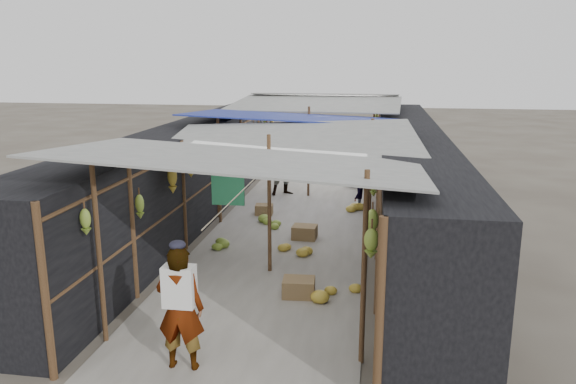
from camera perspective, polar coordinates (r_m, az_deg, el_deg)
The scene contains 14 objects.
ground at distance 8.05m, azimuth -6.01°, elevation -15.80°, with size 80.00×80.00×0.00m, color #6B6356.
aisle_slab at distance 13.96m, azimuth 0.83°, elevation -2.82°, with size 3.60×16.00×0.02m, color #9E998E.
stall_left at distance 14.31m, azimuth -9.92°, elevation 2.08°, with size 1.40×15.00×2.30m, color black.
stall_right at distance 13.58m, azimuth 12.20°, elevation 1.36°, with size 1.40×15.00×2.30m, color black.
crate_near at distance 9.57m, azimuth 1.09°, elevation -9.72°, with size 0.53×0.43×0.32m, color #94784B.
crate_mid at distance 12.47m, azimuth 1.70°, elevation -4.14°, with size 0.53×0.42×0.32m, color #94784B.
crate_back at distance 14.38m, azimuth -2.44°, elevation -1.82°, with size 0.44×0.36×0.28m, color #94784B.
black_basin at distance 17.75m, azimuth 6.85°, elevation 0.91°, with size 0.66×0.66×0.20m, color black.
vendor_elderly at distance 7.38m, azimuth -10.88°, elevation -11.53°, with size 0.61×0.40×1.67m, color silver.
shopper_blue at distance 16.33m, azimuth -0.28°, elevation 2.64°, with size 0.84×0.65×1.72m, color #203DA3.
vendor_seated at distance 14.93m, azimuth 7.16°, elevation -0.06°, with size 0.60×0.34×0.93m, color #45403C.
market_canopy at distance 13.82m, azimuth 1.17°, elevation 7.14°, with size 5.62×15.20×2.77m.
hanging_bananas at distance 14.10m, azimuth 1.16°, elevation 4.23°, with size 3.96×13.93×0.83m.
floor_bananas at distance 13.54m, azimuth -0.23°, elevation -2.68°, with size 3.79×10.18×0.35m.
Camera 1 is at (1.89, -6.77, 3.92)m, focal length 35.00 mm.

